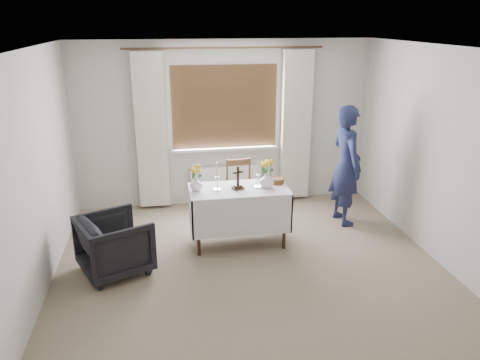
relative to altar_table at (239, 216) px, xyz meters
name	(u,v)px	position (x,y,z in m)	size (l,w,h in m)	color
ground	(256,283)	(0.03, -0.99, -0.38)	(5.00, 5.00, 0.00)	gray
altar_table	(239,216)	(0.00, 0.00, 0.00)	(1.24, 0.64, 0.76)	white
wooden_chair	(241,190)	(0.17, 0.81, 0.05)	(0.40, 0.40, 0.86)	#502D1B
armchair	(115,245)	(-1.51, -0.46, -0.04)	(0.72, 0.75, 0.68)	black
person	(346,165)	(1.58, 0.44, 0.46)	(0.62, 0.41, 1.69)	#21264E
radiator	(226,185)	(0.03, 1.43, -0.08)	(1.10, 0.10, 0.60)	white
wooden_cross	(238,178)	(-0.01, -0.02, 0.53)	(0.14, 0.10, 0.29)	black
candlestick_left	(217,176)	(-0.27, -0.01, 0.56)	(0.10, 0.10, 0.35)	silver
candlestick_right	(258,174)	(0.24, 0.01, 0.55)	(0.10, 0.10, 0.34)	silver
flower_vase_left	(196,184)	(-0.53, 0.02, 0.47)	(0.16, 0.16, 0.17)	white
flower_vase_right	(267,180)	(0.35, -0.02, 0.48)	(0.19, 0.19, 0.19)	white
wicker_basket	(277,181)	(0.52, 0.11, 0.42)	(0.18, 0.18, 0.07)	brown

